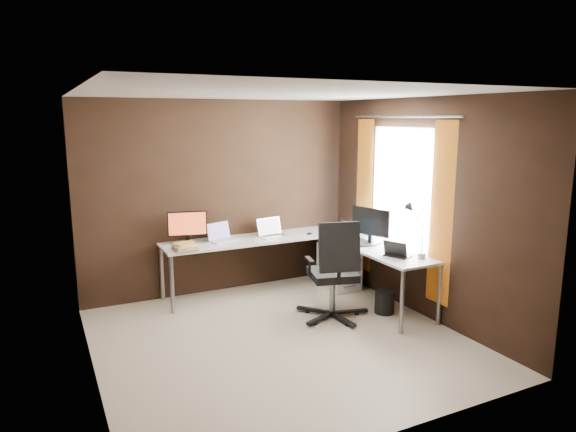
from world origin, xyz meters
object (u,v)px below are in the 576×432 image
object	(u,v)px
drawer_pedestal	(339,266)
book_stack	(185,247)
monitor_right	(371,223)
laptop_black_small	(397,253)
laptop_silver	(272,232)
wastebasket	(384,302)
office_chair	(333,290)
desk_lamp	(415,223)
laptop_white	(221,237)
laptop_black_big	(355,239)
monitor_left	(187,226)

from	to	relation	value
drawer_pedestal	book_stack	size ratio (longest dim) A/B	2.03
monitor_right	laptop_black_small	xyz separation A→B (m)	(-0.08, -0.63, -0.21)
laptop_silver	wastebasket	xyz separation A→B (m)	(0.83, -1.37, -0.65)
drawer_pedestal	office_chair	world-z (taller)	office_chair
laptop_silver	desk_lamp	bearing A→B (deg)	-67.47
laptop_silver	laptop_black_small	world-z (taller)	laptop_silver
laptop_white	book_stack	size ratio (longest dim) A/B	1.33
laptop_silver	laptop_black_small	xyz separation A→B (m)	(0.84, -1.55, -0.01)
laptop_black_big	drawer_pedestal	bearing A→B (deg)	1.60
office_chair	laptop_silver	bearing A→B (deg)	113.57
monitor_left	laptop_silver	world-z (taller)	monitor_left
drawer_pedestal	desk_lamp	bearing A→B (deg)	-83.49
monitor_right	laptop_silver	size ratio (longest dim) A/B	1.39
desk_lamp	wastebasket	bearing A→B (deg)	96.28
book_stack	office_chair	bearing A→B (deg)	-35.81
monitor_left	laptop_white	world-z (taller)	monitor_left
laptop_black_small	office_chair	bearing A→B (deg)	39.20
monitor_right	laptop_white	bearing A→B (deg)	40.08
monitor_right	laptop_black_big	distance (m)	0.27
laptop_white	laptop_black_small	world-z (taller)	laptop_white
laptop_white	laptop_black_small	size ratio (longest dim) A/B	1.17
monitor_right	book_stack	size ratio (longest dim) A/B	1.80
office_chair	wastebasket	distance (m)	0.67
monitor_left	desk_lamp	size ratio (longest dim) A/B	0.75
laptop_silver	laptop_black_small	bearing A→B (deg)	-69.35
laptop_black_small	wastebasket	xyz separation A→B (m)	(-0.01, 0.18, -0.64)
drawer_pedestal	laptop_black_big	size ratio (longest dim) A/B	1.28
monitor_right	desk_lamp	xyz separation A→B (m)	(0.05, -0.75, 0.14)
book_stack	office_chair	size ratio (longest dim) A/B	0.25
book_stack	office_chair	distance (m)	1.81
monitor_right	office_chair	distance (m)	1.02
laptop_silver	office_chair	size ratio (longest dim) A/B	0.33
laptop_white	wastebasket	size ratio (longest dim) A/B	1.48
laptop_black_big	wastebasket	size ratio (longest dim) A/B	1.77
monitor_left	wastebasket	bearing A→B (deg)	-22.64
drawer_pedestal	wastebasket	bearing A→B (deg)	-89.87
laptop_white	laptop_black_big	xyz separation A→B (m)	(1.45, -0.87, 0.01)
laptop_silver	book_stack	xyz separation A→B (m)	(-1.22, -0.21, -0.01)
laptop_silver	desk_lamp	world-z (taller)	desk_lamp
drawer_pedestal	laptop_white	distance (m)	1.64
drawer_pedestal	laptop_silver	bearing A→B (deg)	156.40
laptop_white	laptop_black_small	bearing A→B (deg)	-64.42
office_chair	monitor_left	bearing A→B (deg)	149.85
wastebasket	laptop_silver	bearing A→B (deg)	121.29
office_chair	wastebasket	bearing A→B (deg)	2.43
laptop_black_big	laptop_black_small	distance (m)	0.73
laptop_silver	book_stack	size ratio (longest dim) A/B	1.29
laptop_silver	laptop_black_big	size ratio (longest dim) A/B	0.81
monitor_right	laptop_silver	xyz separation A→B (m)	(-0.93, 0.92, -0.21)
laptop_white	book_stack	bearing A→B (deg)	-171.94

